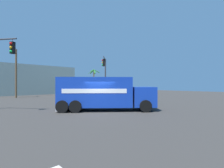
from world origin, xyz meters
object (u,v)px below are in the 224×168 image
at_px(delivery_truck, 103,93).
at_px(vending_machine_red, 110,90).
at_px(utility_pole, 16,73).
at_px(palm_tree_far, 94,77).
at_px(traffic_light_secondary, 105,72).

relative_size(delivery_truck, vending_machine_red, 4.30).
bearing_deg(utility_pole, palm_tree_far, -15.53).
xyz_separation_m(traffic_light_secondary, palm_tree_far, (5.59, 10.01, -0.22)).
xyz_separation_m(vending_machine_red, palm_tree_far, (-1.79, 2.94, 2.72)).
bearing_deg(vending_machine_red, traffic_light_secondary, -136.25).
relative_size(palm_tree_far, utility_pole, 0.64).
relative_size(delivery_truck, palm_tree_far, 1.51).
bearing_deg(palm_tree_far, traffic_light_secondary, -119.20).
height_order(delivery_truck, palm_tree_far, palm_tree_far).
distance_m(palm_tree_far, utility_pole, 14.06).
xyz_separation_m(delivery_truck, vending_machine_red, (13.30, 13.75, -0.44)).
height_order(traffic_light_secondary, vending_machine_red, traffic_light_secondary).
bearing_deg(palm_tree_far, vending_machine_red, -58.68).
bearing_deg(vending_machine_red, palm_tree_far, 121.32).
distance_m(delivery_truck, traffic_light_secondary, 9.27).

